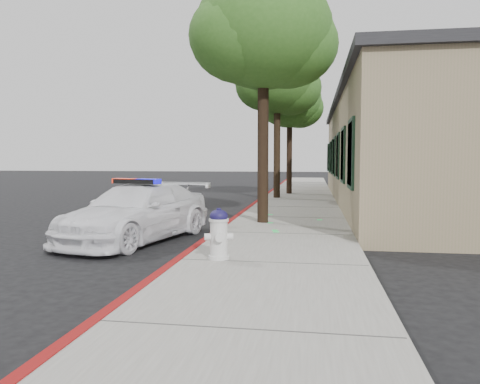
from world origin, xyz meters
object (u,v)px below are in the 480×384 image
fire_hydrant (219,234)px  street_tree_near (264,35)px  street_tree_mid (278,83)px  street_tree_far (291,103)px  clapboard_building (426,152)px  police_car (137,212)px

fire_hydrant → street_tree_near: (0.24, 4.68, 4.45)m
street_tree_mid → street_tree_far: 2.59m
clapboard_building → fire_hydrant: (-5.95, -11.89, -1.55)m
street_tree_far → street_tree_near: bearing=-90.9°
fire_hydrant → street_tree_mid: (-0.02, 12.85, 4.54)m
fire_hydrant → street_tree_mid: 13.62m
fire_hydrant → street_tree_far: 15.84m
police_car → street_tree_far: street_tree_far is taller
clapboard_building → street_tree_far: (-5.54, 3.44, 2.41)m
street_tree_far → street_tree_mid: bearing=-99.9°
clapboard_building → fire_hydrant: 13.38m
police_car → street_tree_far: size_ratio=0.80×
street_tree_mid → street_tree_near: bearing=-88.2°
police_car → fire_hydrant: police_car is taller
clapboard_building → police_car: bearing=-130.9°
police_car → street_tree_mid: 11.70m
street_tree_mid → street_tree_far: street_tree_mid is taller
clapboard_building → street_tree_near: size_ratio=3.19×
police_car → fire_hydrant: bearing=-30.2°
street_tree_near → fire_hydrant: bearing=-92.9°
police_car → street_tree_near: street_tree_near is taller
fire_hydrant → street_tree_far: (0.41, 15.33, 3.96)m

